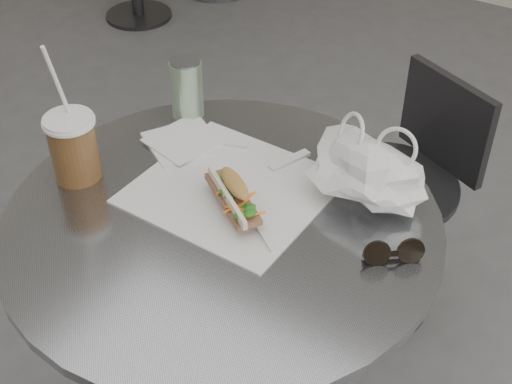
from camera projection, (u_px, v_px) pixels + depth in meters
The scene contains 9 objects.
cafe_table at pixel (226, 321), 1.40m from camera, with size 0.76×0.76×0.74m.
chair_far at pixel (393, 216), 1.89m from camera, with size 0.38×0.40×0.68m.
sandwich_paper at pixel (232, 189), 1.28m from camera, with size 0.32×0.31×0.00m, color white.
banh_mi at pixel (233, 195), 1.21m from camera, with size 0.20×0.17×0.07m.
iced_coffee at pixel (73, 146), 1.27m from camera, with size 0.09×0.09×0.27m.
sunglasses at pixel (393, 253), 1.13m from camera, with size 0.09×0.08×0.04m.
plastic_bag at pixel (366, 172), 1.24m from camera, with size 0.21×0.16×0.10m, color white, non-canonical shape.
napkin_stack at pixel (183, 142), 1.39m from camera, with size 0.18×0.18×0.01m.
drink_can at pixel (187, 88), 1.44m from camera, with size 0.07×0.07×0.12m.
Camera 1 is at (0.55, -0.54, 1.54)m, focal length 50.00 mm.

